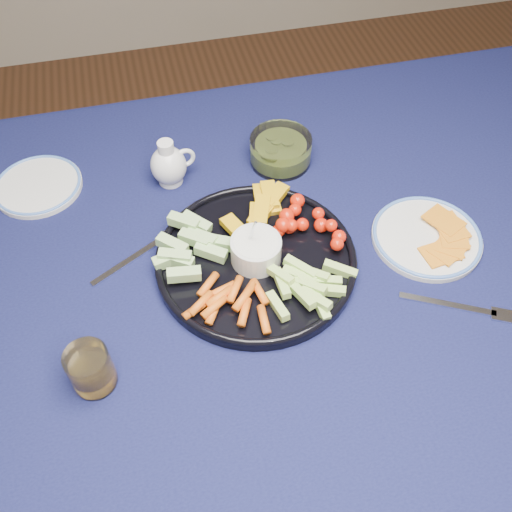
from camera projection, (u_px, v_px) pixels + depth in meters
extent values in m
plane|color=#57321D|center=(261.00, 426.00, 1.60)|extent=(4.00, 4.00, 0.00)
cylinder|color=#51331B|center=(463.00, 191.00, 1.69)|extent=(0.07, 0.07, 0.70)
cube|color=#51331B|center=(263.00, 271.00, 1.04)|extent=(1.60, 1.00, 0.04)
cube|color=#0C0F33|center=(263.00, 264.00, 1.02)|extent=(1.66, 1.06, 0.01)
cube|color=#0C0F33|center=(212.00, 140.00, 1.46)|extent=(1.66, 0.01, 0.30)
cylinder|color=black|center=(256.00, 262.00, 1.01)|extent=(0.35, 0.35, 0.02)
torus|color=black|center=(256.00, 258.00, 1.00)|extent=(0.36, 0.36, 0.01)
cylinder|color=silver|center=(256.00, 250.00, 0.99)|extent=(0.09, 0.09, 0.05)
cylinder|color=silver|center=(256.00, 243.00, 0.97)|extent=(0.08, 0.08, 0.01)
cylinder|color=silver|center=(171.00, 179.00, 1.15)|extent=(0.05, 0.05, 0.01)
ellipsoid|color=silver|center=(169.00, 166.00, 1.12)|extent=(0.07, 0.07, 0.08)
cylinder|color=silver|center=(166.00, 149.00, 1.08)|extent=(0.03, 0.03, 0.03)
torus|color=silver|center=(184.00, 158.00, 1.12)|extent=(0.05, 0.01, 0.04)
torus|color=#4671C4|center=(167.00, 155.00, 1.10)|extent=(0.04, 0.04, 0.00)
cylinder|color=silver|center=(281.00, 150.00, 1.16)|extent=(0.13, 0.13, 0.06)
cylinder|color=olive|center=(280.00, 154.00, 1.17)|extent=(0.11, 0.11, 0.03)
cylinder|color=silver|center=(426.00, 238.00, 1.05)|extent=(0.20, 0.20, 0.01)
torus|color=#4671C4|center=(427.00, 236.00, 1.04)|extent=(0.20, 0.20, 0.01)
cylinder|color=silver|center=(91.00, 369.00, 0.84)|extent=(0.07, 0.07, 0.08)
cylinder|color=#C39117|center=(93.00, 375.00, 0.86)|extent=(0.06, 0.06, 0.04)
cube|color=silver|center=(130.00, 260.00, 1.02)|extent=(0.14, 0.09, 0.00)
cube|color=silver|center=(170.00, 234.00, 1.06)|extent=(0.05, 0.04, 0.00)
cube|color=silver|center=(447.00, 305.00, 0.96)|extent=(0.15, 0.08, 0.00)
cube|color=silver|center=(503.00, 316.00, 0.95)|extent=(0.05, 0.04, 0.00)
cylinder|color=silver|center=(38.00, 186.00, 1.13)|extent=(0.17, 0.17, 0.01)
torus|color=#4671C4|center=(37.00, 184.00, 1.13)|extent=(0.17, 0.17, 0.01)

